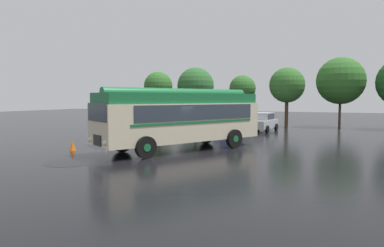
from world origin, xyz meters
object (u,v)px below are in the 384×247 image
car_mid_left (262,122)px  traffic_cone (73,146)px  vintage_bus (182,117)px  car_near_left (232,121)px

car_mid_left → traffic_cone: 17.34m
vintage_bus → car_mid_left: 13.08m
car_mid_left → traffic_cone: (-7.50, -15.62, -0.57)m
vintage_bus → traffic_cone: bearing=-153.4°
traffic_cone → car_near_left: bearing=72.8°
car_near_left → car_mid_left: bearing=6.2°
vintage_bus → car_near_left: 12.65m
car_mid_left → traffic_cone: car_mid_left is taller
car_near_left → traffic_cone: 16.05m
car_near_left → car_mid_left: same height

